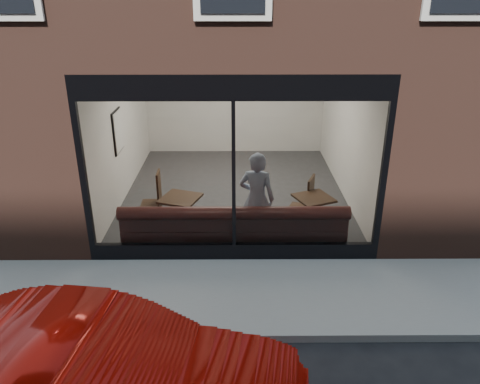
{
  "coord_description": "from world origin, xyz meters",
  "views": [
    {
      "loc": [
        0.06,
        -5.05,
        4.35
      ],
      "look_at": [
        0.11,
        2.4,
        1.13
      ],
      "focal_mm": 35.0,
      "sensor_mm": 36.0,
      "label": 1
    }
  ],
  "objects_px": {
    "banquette": "(234,236)",
    "person": "(257,199)",
    "cafe_table_right": "(314,198)",
    "cafe_table_left": "(180,198)",
    "cafe_chair_right": "(300,209)",
    "cafe_chair_left": "(151,204)"
  },
  "relations": [
    {
      "from": "cafe_chair_left",
      "to": "cafe_chair_right",
      "type": "distance_m",
      "value": 3.11
    },
    {
      "from": "cafe_table_right",
      "to": "cafe_chair_left",
      "type": "xyz_separation_m",
      "value": [
        -3.26,
        0.85,
        -0.5
      ]
    },
    {
      "from": "banquette",
      "to": "person",
      "type": "bearing_deg",
      "value": 27.51
    },
    {
      "from": "banquette",
      "to": "person",
      "type": "xyz_separation_m",
      "value": [
        0.41,
        0.21,
        0.66
      ]
    },
    {
      "from": "cafe_table_left",
      "to": "person",
      "type": "bearing_deg",
      "value": -13.25
    },
    {
      "from": "person",
      "to": "cafe_table_left",
      "type": "distance_m",
      "value": 1.48
    },
    {
      "from": "cafe_chair_right",
      "to": "cafe_table_left",
      "type": "bearing_deg",
      "value": 35.55
    },
    {
      "from": "cafe_chair_right",
      "to": "person",
      "type": "bearing_deg",
      "value": 66.15
    },
    {
      "from": "cafe_chair_right",
      "to": "cafe_table_right",
      "type": "bearing_deg",
      "value": 126.15
    },
    {
      "from": "cafe_table_left",
      "to": "cafe_table_right",
      "type": "height_order",
      "value": "cafe_table_left"
    },
    {
      "from": "cafe_table_left",
      "to": "banquette",
      "type": "bearing_deg",
      "value": -28.34
    },
    {
      "from": "banquette",
      "to": "cafe_chair_right",
      "type": "distance_m",
      "value": 1.77
    },
    {
      "from": "cafe_table_left",
      "to": "cafe_chair_right",
      "type": "relative_size",
      "value": 1.44
    },
    {
      "from": "cafe_table_right",
      "to": "cafe_chair_right",
      "type": "relative_size",
      "value": 1.37
    },
    {
      "from": "person",
      "to": "cafe_chair_right",
      "type": "relative_size",
      "value": 3.78
    },
    {
      "from": "cafe_table_right",
      "to": "cafe_table_left",
      "type": "bearing_deg",
      "value": 180.0
    },
    {
      "from": "banquette",
      "to": "cafe_chair_left",
      "type": "bearing_deg",
      "value": 141.37
    },
    {
      "from": "cafe_table_right",
      "to": "banquette",
      "type": "bearing_deg",
      "value": -159.91
    },
    {
      "from": "cafe_table_right",
      "to": "cafe_chair_right",
      "type": "height_order",
      "value": "cafe_table_right"
    },
    {
      "from": "cafe_table_left",
      "to": "cafe_chair_right",
      "type": "height_order",
      "value": "cafe_table_left"
    },
    {
      "from": "person",
      "to": "cafe_chair_right",
      "type": "xyz_separation_m",
      "value": [
        0.94,
        0.93,
        -0.64
      ]
    },
    {
      "from": "person",
      "to": "cafe_table_left",
      "type": "bearing_deg",
      "value": -1.21
    }
  ]
}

